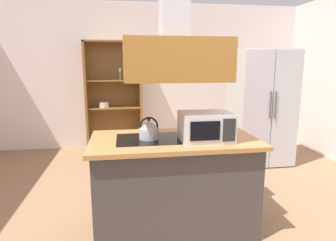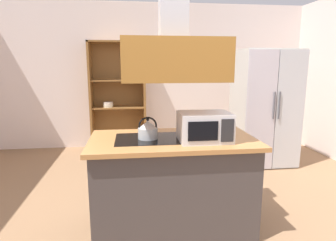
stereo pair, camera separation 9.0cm
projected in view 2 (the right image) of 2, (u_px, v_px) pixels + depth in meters
ground_plane at (176, 223)px, 2.93m from camera, size 7.80×7.80×0.00m
wall_back at (153, 76)px, 5.59m from camera, size 6.00×0.12×2.70m
kitchen_island at (172, 183)px, 2.80m from camera, size 1.55×0.86×0.90m
range_hood at (173, 47)px, 2.56m from camera, size 0.90×0.70×1.26m
refrigerator at (264, 108)px, 4.59m from camera, size 0.90×0.77×1.81m
dish_cabinet at (118, 102)px, 5.39m from camera, size 1.01×0.40×1.99m
kettle at (148, 130)px, 2.67m from camera, size 0.18×0.18×0.21m
cutting_board at (212, 130)px, 3.00m from camera, size 0.34×0.24×0.02m
microwave at (205, 127)px, 2.60m from camera, size 0.46×0.35×0.26m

